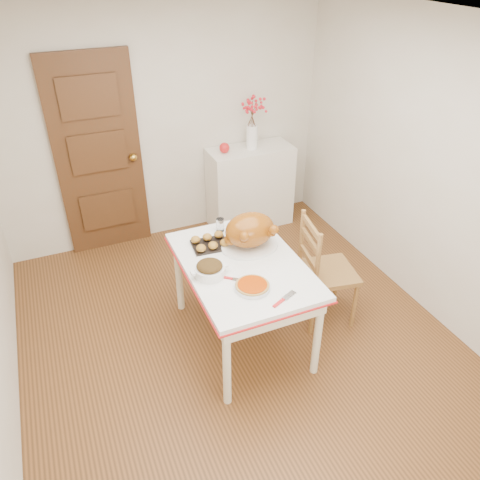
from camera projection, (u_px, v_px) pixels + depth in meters
name	position (u px, v px, depth m)	size (l,w,h in m)	color
floor	(239.00, 341.00, 4.05)	(3.50, 4.00, 0.00)	#482C14
ceiling	(239.00, 23.00, 2.70)	(3.50, 4.00, 0.00)	white
wall_back	(164.00, 126.00, 4.92)	(3.50, 0.00, 2.50)	beige
wall_front	(443.00, 449.00, 1.83)	(3.50, 0.00, 2.50)	beige
wall_right	(432.00, 173.00, 3.96)	(0.00, 4.00, 2.50)	beige
door_back	(99.00, 157.00, 4.79)	(0.85, 0.06, 2.06)	#412A16
sideboard	(250.00, 187.00, 5.47)	(0.94, 0.42, 0.94)	silver
kitchen_table	(242.00, 302.00, 3.89)	(0.90, 1.31, 0.78)	white
chair_oak	(328.00, 270.00, 4.06)	(0.45, 0.45, 1.01)	olive
berry_vase	(252.00, 124.00, 5.07)	(0.28, 0.28, 0.54)	white
apple	(224.00, 148.00, 5.08)	(0.11, 0.11, 0.11)	red
turkey_platter	(250.00, 232.00, 3.78)	(0.47, 0.38, 0.30)	#905213
pumpkin_pie	(252.00, 286.00, 3.39)	(0.25, 0.25, 0.05)	#A83100
stuffing_dish	(210.00, 269.00, 3.51)	(0.29, 0.23, 0.11)	#4D3615
rolls_tray	(210.00, 242.00, 3.85)	(0.29, 0.23, 0.08)	#9E6C23
pie_server	(284.00, 299.00, 3.30)	(0.23, 0.07, 0.01)	silver
carving_knife	(237.00, 279.00, 3.49)	(0.23, 0.06, 0.01)	silver
drinking_glass	(220.00, 225.00, 4.04)	(0.07, 0.07, 0.12)	white
shaker_pair	(247.00, 221.00, 4.13)	(0.08, 0.03, 0.08)	white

